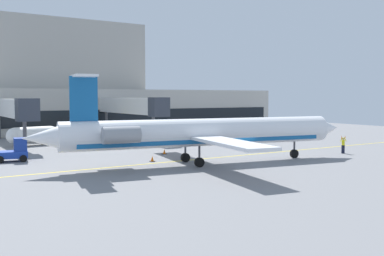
# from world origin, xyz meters

# --- Properties ---
(ground) EXTENTS (120.00, 120.00, 0.11)m
(ground) POSITION_xyz_m (0.00, 0.00, -0.05)
(ground) COLOR slate
(terminal_building) EXTENTS (72.87, 15.48, 20.56)m
(terminal_building) POSITION_xyz_m (2.59, 48.01, 6.95)
(terminal_building) COLOR #B7B2A8
(terminal_building) RESTS_ON ground
(jet_bridge_west) EXTENTS (2.40, 21.55, 6.34)m
(jet_bridge_west) POSITION_xyz_m (1.66, 28.47, 4.97)
(jet_bridge_west) COLOR silver
(jet_bridge_west) RESTS_ON ground
(jet_bridge_east) EXTENTS (2.40, 21.73, 6.25)m
(jet_bridge_east) POSITION_xyz_m (-15.64, 28.38, 4.87)
(jet_bridge_east) COLOR silver
(jet_bridge_east) RESTS_ON ground
(regional_jet) EXTENTS (32.32, 23.46, 8.28)m
(regional_jet) POSITION_xyz_m (-3.84, 1.01, 3.01)
(regional_jet) COLOR white
(regional_jet) RESTS_ON ground
(baggage_tug) EXTENTS (3.40, 3.46, 1.93)m
(baggage_tug) POSITION_xyz_m (-0.58, 29.90, 0.89)
(baggage_tug) COLOR #E5B20C
(baggage_tug) RESTS_ON ground
(pushback_tractor) EXTENTS (3.67, 3.49, 1.80)m
(pushback_tractor) POSITION_xyz_m (-5.68, 26.47, 0.84)
(pushback_tractor) COLOR #E5B20C
(pushback_tractor) RESTS_ON ground
(belt_loader) EXTENTS (3.26, 2.56, 2.32)m
(belt_loader) POSITION_xyz_m (-18.42, 12.57, 1.03)
(belt_loader) COLOR #19389E
(belt_loader) RESTS_ON ground
(fuel_tank) EXTENTS (6.96, 2.96, 2.47)m
(fuel_tank) POSITION_xyz_m (-13.40, 26.52, 1.39)
(fuel_tank) COLOR white
(fuel_tank) RESTS_ON ground
(marshaller) EXTENTS (0.80, 0.40, 1.96)m
(marshaller) POSITION_xyz_m (14.27, -1.08, 0.99)
(marshaller) COLOR #191E33
(marshaller) RESTS_ON ground
(safety_cone_alpha) EXTENTS (0.47, 0.47, 0.55)m
(safety_cone_alpha) POSITION_xyz_m (-3.15, 9.37, 0.25)
(safety_cone_alpha) COLOR orange
(safety_cone_alpha) RESTS_ON ground
(safety_cone_bravo) EXTENTS (0.47, 0.47, 0.55)m
(safety_cone_bravo) POSITION_xyz_m (-6.96, 4.98, 0.25)
(safety_cone_bravo) COLOR orange
(safety_cone_bravo) RESTS_ON ground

